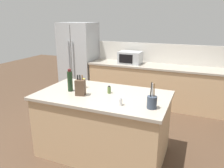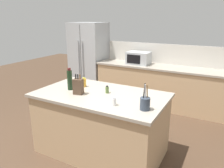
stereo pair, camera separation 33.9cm
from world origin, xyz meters
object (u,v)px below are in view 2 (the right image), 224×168
Objects in this scene: utensil_crock at (145,103)px; spice_jar_oregano at (107,90)px; wine_bottle at (70,80)px; honey_jar at (84,82)px; microwave at (138,58)px; knife_block at (78,86)px; refrigerator at (89,59)px; salt_shaker at (114,102)px.

utensil_crock reaches higher than spice_jar_oregano.
wine_bottle is 2.32× the size of honey_jar.
microwave is at bearing 87.27° from honey_jar.
knife_block is 2.03× the size of honey_jar.
refrigerator is at bearing 122.41° from honey_jar.
knife_block is 0.25m from wine_bottle.
microwave is at bearing 113.49° from utensil_crock.
microwave is (1.42, -0.05, 0.15)m from refrigerator.
salt_shaker is 0.99× the size of spice_jar_oregano.
spice_jar_oregano is at bearing 12.95° from wine_bottle.
wine_bottle reaches higher than spice_jar_oregano.
knife_block is at bearing -23.30° from wine_bottle.
honey_jar is at bearing -57.59° from refrigerator.
spice_jar_oregano is (0.47, -0.09, -0.02)m from honey_jar.
knife_block is 0.91× the size of utensil_crock.
salt_shaker is at bearing -30.33° from honey_jar.
refrigerator is 6.42× the size of knife_block.
refrigerator is 2.82m from spice_jar_oregano.
wine_bottle is at bearing -62.01° from refrigerator.
wine_bottle is at bearing 165.17° from salt_shaker.
wine_bottle is 3.04× the size of spice_jar_oregano.
salt_shaker is at bearing -49.95° from spice_jar_oregano.
refrigerator reaches higher than salt_shaker.
utensil_crock is at bearing -45.04° from refrigerator.
microwave is at bearing 99.91° from spice_jar_oregano.
honey_jar is (-0.13, 0.32, -0.05)m from knife_block.
salt_shaker is at bearing -22.91° from knife_block.
wine_bottle is 0.91m from salt_shaker.
refrigerator reaches higher than wine_bottle.
salt_shaker is (0.67, -2.49, -0.09)m from microwave.
refrigerator reaches higher than honey_jar.
refrigerator is 1.43m from microwave.
wine_bottle is at bearing -167.05° from spice_jar_oregano.
honey_jar reaches higher than spice_jar_oregano.
utensil_crock is (1.06, -2.43, -0.06)m from microwave.
refrigerator reaches higher than utensil_crock.
spice_jar_oregano is (0.57, 0.13, -0.11)m from wine_bottle.
salt_shaker is (0.87, -0.23, -0.11)m from wine_bottle.
honey_jar is at bearing 161.10° from utensil_crock.
utensil_crock is 1.22m from honey_jar.
utensil_crock is at bearing -7.90° from wine_bottle.
wine_bottle reaches higher than knife_block.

